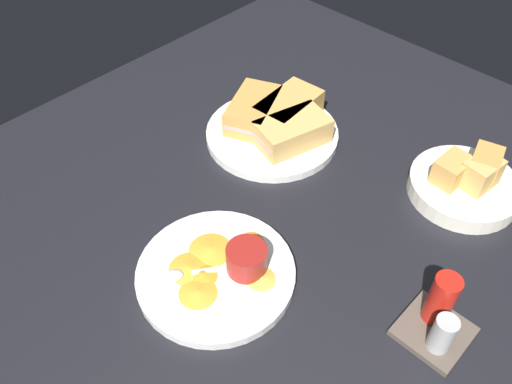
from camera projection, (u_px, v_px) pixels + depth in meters
The scene contains 13 objects.
ground_plane at pixel (305, 197), 91.44cm from camera, with size 110.00×110.00×3.00cm, color black.
plate_sandwich_main at pixel (272, 134), 99.79cm from camera, with size 25.12×25.12×1.60cm, color white.
sandwich_half_near at pixel (292, 132), 95.29cm from camera, with size 14.66×10.84×4.80cm.
sandwich_half_far at pixel (289, 109), 99.95cm from camera, with size 13.75×8.56×4.80cm.
sandwich_half_extra at pixel (253, 110), 99.67cm from camera, with size 14.98×12.29×4.80cm.
ramekin_dark_sauce at pixel (253, 107), 100.66cm from camera, with size 6.20×6.20×4.07cm.
spoon_by_dark_ramekin at pixel (273, 126), 99.54cm from camera, with size 2.25×9.87×0.80cm.
plate_chips_companion at pixel (216, 274), 77.53cm from camera, with size 23.63×23.63×1.60cm, color white.
ramekin_light_gravy at pixel (247, 258), 75.64cm from camera, with size 6.01×6.01×4.31cm.
spoon_by_gravy_ramekin at pixel (181, 274), 76.04cm from camera, with size 8.90×6.93×0.80cm.
plantain_chip_scatter at pixel (212, 266), 77.14cm from camera, with size 17.87×16.91×0.60cm.
bread_basket_rear at pixel (466, 183), 88.20cm from camera, with size 18.44×18.44×8.17cm.
condiment_caddy at pixel (439, 317), 69.54cm from camera, with size 9.00×9.00×9.50cm.
Camera 1 is at (51.06, 37.21, 65.15)cm, focal length 36.72 mm.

